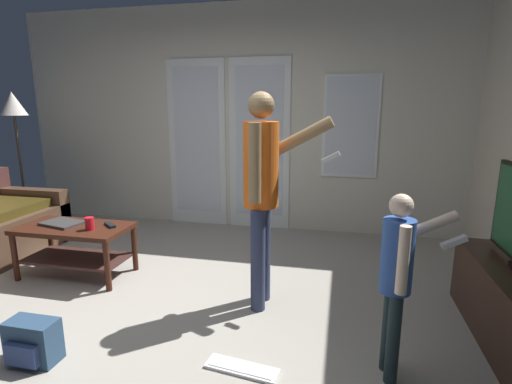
# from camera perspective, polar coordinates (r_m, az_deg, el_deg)

# --- Properties ---
(ground_plane) EXTENTS (5.66, 5.03, 0.02)m
(ground_plane) POSITION_cam_1_polar(r_m,az_deg,el_deg) (3.05, -16.39, -18.28)
(ground_plane) COLOR gray
(wall_back_with_doors) EXTENTS (5.66, 0.09, 2.75)m
(wall_back_with_doors) POSITION_cam_1_polar(r_m,az_deg,el_deg) (4.93, -2.98, 10.25)
(wall_back_with_doors) COLOR beige
(wall_back_with_doors) RESTS_ON ground_plane
(coffee_table) EXTENTS (0.98, 0.51, 0.47)m
(coffee_table) POSITION_cam_1_polar(r_m,az_deg,el_deg) (3.90, -24.97, -6.36)
(coffee_table) COLOR #3A1A0F
(coffee_table) RESTS_ON ground_plane
(person_adult) EXTENTS (0.69, 0.44, 1.62)m
(person_adult) POSITION_cam_1_polar(r_m,az_deg,el_deg) (2.86, 1.02, 1.46)
(person_adult) COLOR #2F3857
(person_adult) RESTS_ON ground_plane
(person_child) EXTENTS (0.47, 0.33, 1.08)m
(person_child) POSITION_cam_1_polar(r_m,az_deg,el_deg) (2.29, 20.11, -10.76)
(person_child) COLOR #1D2B2E
(person_child) RESTS_ON ground_plane
(floor_lamp) EXTENTS (0.31, 0.31, 1.69)m
(floor_lamp) POSITION_cam_1_polar(r_m,az_deg,el_deg) (5.59, -31.96, 9.83)
(floor_lamp) COLOR #35282D
(floor_lamp) RESTS_ON ground_plane
(backpack) EXTENTS (0.30, 0.20, 0.27)m
(backpack) POSITION_cam_1_polar(r_m,az_deg,el_deg) (2.86, -29.93, -18.51)
(backpack) COLOR navy
(backpack) RESTS_ON ground_plane
(loose_keyboard) EXTENTS (0.45, 0.19, 0.02)m
(loose_keyboard) POSITION_cam_1_polar(r_m,az_deg,el_deg) (2.52, -2.08, -24.41)
(loose_keyboard) COLOR white
(loose_keyboard) RESTS_ON ground_plane
(laptop_closed) EXTENTS (0.40, 0.31, 0.02)m
(laptop_closed) POSITION_cam_1_polar(r_m,az_deg,el_deg) (3.97, -26.51, -4.09)
(laptop_closed) COLOR #3B3938
(laptop_closed) RESTS_ON coffee_table
(cup_near_edge) EXTENTS (0.08, 0.08, 0.11)m
(cup_near_edge) POSITION_cam_1_polar(r_m,az_deg,el_deg) (3.68, -23.19, -4.28)
(cup_near_edge) COLOR red
(cup_near_edge) RESTS_ON coffee_table
(tv_remote_black) EXTENTS (0.16, 0.15, 0.02)m
(tv_remote_black) POSITION_cam_1_polar(r_m,az_deg,el_deg) (3.74, -20.62, -4.55)
(tv_remote_black) COLOR black
(tv_remote_black) RESTS_ON coffee_table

